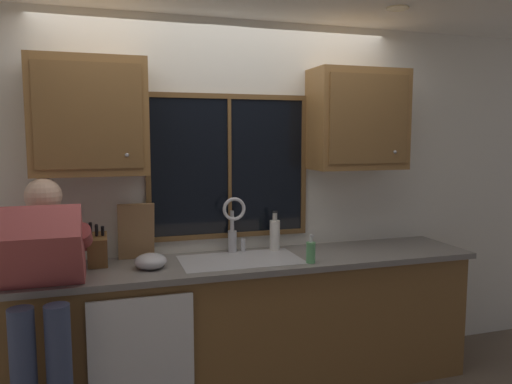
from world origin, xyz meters
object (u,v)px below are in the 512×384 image
(mixing_bowl, at_px, (151,261))
(bottle_green_glass, at_px, (275,234))
(cutting_board, at_px, (136,232))
(bottle_tall_clear, at_px, (232,240))
(knife_block, at_px, (97,251))
(soap_dispenser, at_px, (311,252))
(person_standing, at_px, (42,285))

(mixing_bowl, xyz_separation_m, bottle_green_glass, (0.90, 0.23, 0.07))
(cutting_board, relative_size, bottle_tall_clear, 1.89)
(cutting_board, xyz_separation_m, bottle_green_glass, (0.97, -0.02, -0.07))
(knife_block, height_order, bottle_tall_clear, knife_block)
(cutting_board, distance_m, bottle_green_glass, 0.97)
(cutting_board, height_order, soap_dispenser, cutting_board)
(mixing_bowl, bearing_deg, bottle_green_glass, 14.06)
(soap_dispenser, height_order, bottle_tall_clear, bottle_tall_clear)
(person_standing, bearing_deg, cutting_board, 42.83)
(mixing_bowl, bearing_deg, person_standing, -157.74)
(cutting_board, distance_m, soap_dispenser, 1.16)
(person_standing, distance_m, soap_dispenser, 1.61)
(person_standing, relative_size, knife_block, 4.67)
(mixing_bowl, relative_size, soap_dispenser, 1.04)
(mixing_bowl, height_order, bottle_green_glass, bottle_green_glass)
(person_standing, relative_size, soap_dispenser, 7.80)
(soap_dispenser, bearing_deg, cutting_board, 158.36)
(cutting_board, height_order, mixing_bowl, cutting_board)
(person_standing, height_order, bottle_green_glass, person_standing)
(bottle_green_glass, relative_size, bottle_tall_clear, 1.39)
(knife_block, xyz_separation_m, bottle_tall_clear, (0.91, 0.15, -0.02))
(mixing_bowl, bearing_deg, cutting_board, 105.18)
(soap_dispenser, relative_size, bottle_tall_clear, 0.93)
(mixing_bowl, xyz_separation_m, bottle_tall_clear, (0.60, 0.26, 0.04))
(person_standing, xyz_separation_m, bottle_green_glass, (1.50, 0.47, 0.10))
(person_standing, xyz_separation_m, bottle_tall_clear, (1.20, 0.51, 0.06))
(person_standing, distance_m, cutting_board, 0.75)
(person_standing, height_order, cutting_board, person_standing)
(cutting_board, relative_size, bottle_green_glass, 1.36)
(knife_block, bearing_deg, bottle_green_glass, 5.24)
(person_standing, bearing_deg, bottle_green_glass, 17.44)
(person_standing, xyz_separation_m, soap_dispenser, (1.61, 0.07, 0.05))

